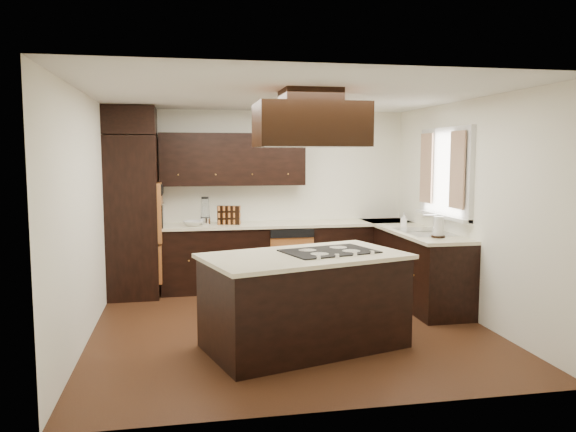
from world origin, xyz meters
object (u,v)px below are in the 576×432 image
(island, at_px, (304,303))
(spice_rack, at_px, (229,215))
(oven_column, at_px, (133,217))
(range_hood, at_px, (310,125))

(island, distance_m, spice_rack, 2.59)
(oven_column, relative_size, range_hood, 2.02)
(spice_rack, bearing_deg, range_hood, -55.77)
(range_hood, distance_m, spice_rack, 2.64)
(island, bearing_deg, spice_rack, 85.58)
(oven_column, height_order, island, oven_column)
(oven_column, distance_m, range_hood, 3.13)
(range_hood, xyz_separation_m, spice_rack, (-0.61, 2.32, -1.11))
(island, xyz_separation_m, range_hood, (0.08, 0.14, 1.72))
(oven_column, height_order, range_hood, range_hood)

